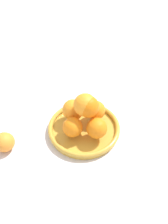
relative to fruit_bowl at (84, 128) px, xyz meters
The scene contains 4 objects.
ground_plane 0.02m from the fruit_bowl, ahead, with size 4.00×4.00×0.00m, color silver.
fruit_bowl is the anchor object (origin of this frame).
orange_pile 0.08m from the fruit_bowl, behind, with size 0.19×0.20×0.14m.
stray_orange 0.29m from the fruit_bowl, 28.04° to the right, with size 0.07×0.07×0.07m, color orange.
Camera 1 is at (0.38, 0.39, 0.65)m, focal length 35.00 mm.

